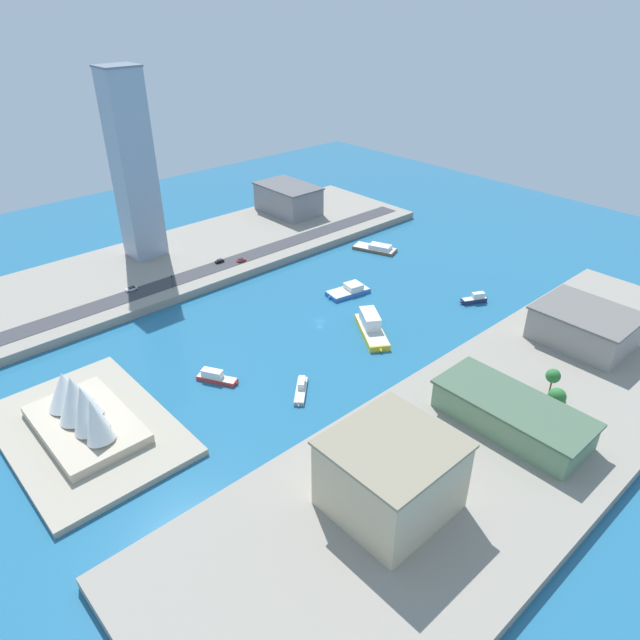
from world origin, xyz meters
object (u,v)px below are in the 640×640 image
(catamaran_blue, at_px, (349,290))
(pickup_red, at_px, (241,260))
(terminal_long_green, at_px, (512,414))
(traffic_light_waterfront, at_px, (172,280))
(patrol_launch_navy, at_px, (474,299))
(tugboat_red, at_px, (215,377))
(opera_landmark, at_px, (80,408))
(suv_black, at_px, (220,261))
(carpark_squat_concrete, at_px, (584,326))
(warehouse_low_gray, at_px, (288,199))
(barge_flat_brown, at_px, (376,248))
(van_white, at_px, (131,289))
(ferry_yellow_fast, at_px, (371,326))
(yacht_sleek_gray, at_px, (301,389))
(office_block_beige, at_px, (391,475))
(tower_tall_glass, at_px, (133,167))

(catamaran_blue, bearing_deg, pickup_red, 20.62)
(terminal_long_green, distance_m, traffic_light_waterfront, 149.58)
(patrol_launch_navy, xyz_separation_m, terminal_long_green, (-56.00, 63.47, 6.67))
(tugboat_red, bearing_deg, opera_landmark, 83.83)
(opera_landmark, bearing_deg, suv_black, -53.81)
(terminal_long_green, bearing_deg, carpark_squat_concrete, -82.19)
(warehouse_low_gray, xyz_separation_m, opera_landmark, (-101.93, 163.78, -2.52))
(barge_flat_brown, height_order, catamaran_blue, catamaran_blue)
(catamaran_blue, distance_m, tugboat_red, 80.73)
(suv_black, bearing_deg, carpark_squat_concrete, -158.06)
(catamaran_blue, distance_m, suv_black, 65.07)
(catamaran_blue, relative_size, van_white, 4.20)
(ferry_yellow_fast, relative_size, terminal_long_green, 0.56)
(patrol_launch_navy, distance_m, van_white, 146.60)
(patrol_launch_navy, distance_m, suv_black, 117.80)
(tugboat_red, height_order, warehouse_low_gray, warehouse_low_gray)
(patrol_launch_navy, xyz_separation_m, traffic_light_waterfront, (90.86, 91.86, 6.30))
(terminal_long_green, bearing_deg, van_white, 15.10)
(catamaran_blue, bearing_deg, opera_landmark, 94.96)
(yacht_sleek_gray, xyz_separation_m, pickup_red, (92.46, -41.93, 3.32))
(office_block_beige, xyz_separation_m, pickup_red, (146.35, -58.98, -9.37))
(barge_flat_brown, relative_size, suv_black, 5.37)
(terminal_long_green, bearing_deg, ferry_yellow_fast, -10.69)
(patrol_launch_navy, xyz_separation_m, tugboat_red, (26.31, 112.92, -0.03))
(yacht_sleek_gray, distance_m, tugboat_red, 30.01)
(opera_landmark, bearing_deg, tugboat_red, -96.17)
(office_block_beige, distance_m, suv_black, 160.78)
(tower_tall_glass, distance_m, van_white, 57.44)
(tugboat_red, xyz_separation_m, opera_landmark, (4.70, 43.48, 7.39))
(patrol_launch_navy, distance_m, catamaran_blue, 53.56)
(van_white, bearing_deg, catamaran_blue, -129.55)
(barge_flat_brown, relative_size, ferry_yellow_fast, 0.90)
(carpark_squat_concrete, distance_m, traffic_light_waterfront, 164.98)
(catamaran_blue, relative_size, warehouse_low_gray, 0.56)
(tugboat_red, relative_size, ferry_yellow_fast, 0.57)
(yacht_sleek_gray, height_order, pickup_red, pickup_red)
(patrol_launch_navy, height_order, carpark_squat_concrete, carpark_squat_concrete)
(terminal_long_green, relative_size, van_white, 9.41)
(van_white, bearing_deg, traffic_light_waterfront, -126.65)
(pickup_red, bearing_deg, patrol_launch_navy, -150.45)
(tower_tall_glass, height_order, suv_black, tower_tall_glass)
(traffic_light_waterfront, bearing_deg, warehouse_low_gray, -67.02)
(barge_flat_brown, bearing_deg, office_block_beige, 133.97)
(office_block_beige, height_order, tower_tall_glass, tower_tall_glass)
(terminal_long_green, distance_m, opera_landmark, 127.31)
(carpark_squat_concrete, height_order, warehouse_low_gray, warehouse_low_gray)
(yacht_sleek_gray, distance_m, tower_tall_glass, 139.17)
(ferry_yellow_fast, height_order, pickup_red, ferry_yellow_fast)
(tugboat_red, distance_m, carpark_squat_concrete, 133.42)
(tugboat_red, distance_m, van_white, 75.39)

